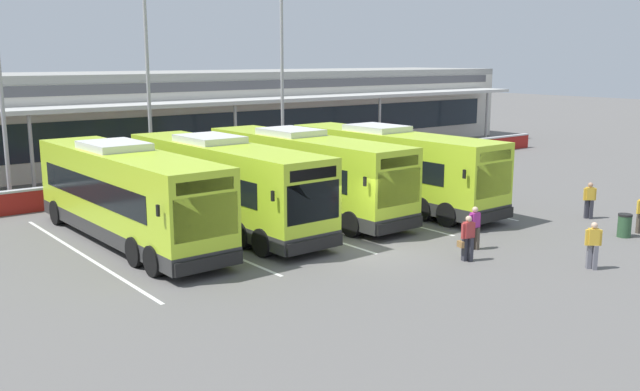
% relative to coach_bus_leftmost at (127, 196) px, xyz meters
% --- Properties ---
extents(ground_plane, '(200.00, 200.00, 0.00)m').
position_rel_coach_bus_leftmost_xyz_m(ground_plane, '(6.32, -6.74, -1.79)').
color(ground_plane, '#605E5B').
extents(terminal_building, '(70.00, 13.00, 6.00)m').
position_rel_coach_bus_leftmost_xyz_m(terminal_building, '(6.32, 20.17, 1.23)').
color(terminal_building, beige).
rests_on(terminal_building, ground).
extents(red_barrier_wall, '(60.00, 0.40, 1.10)m').
position_rel_coach_bus_leftmost_xyz_m(red_barrier_wall, '(6.32, 7.76, -1.23)').
color(red_barrier_wall, maroon).
rests_on(red_barrier_wall, ground).
extents(coach_bus_leftmost, '(3.01, 12.19, 3.78)m').
position_rel_coach_bus_leftmost_xyz_m(coach_bus_leftmost, '(0.00, 0.00, 0.00)').
color(coach_bus_leftmost, '#B7DB2D').
rests_on(coach_bus_leftmost, ground).
extents(coach_bus_left_centre, '(3.01, 12.19, 3.78)m').
position_rel_coach_bus_leftmost_xyz_m(coach_bus_left_centre, '(4.04, -0.30, 0.00)').
color(coach_bus_left_centre, '#B7DB2D').
rests_on(coach_bus_left_centre, ground).
extents(coach_bus_centre, '(3.01, 12.19, 3.78)m').
position_rel_coach_bus_leftmost_xyz_m(coach_bus_centre, '(8.35, -0.14, 0.00)').
color(coach_bus_centre, '#B7DB2D').
rests_on(coach_bus_centre, ground).
extents(coach_bus_right_centre, '(3.01, 12.19, 3.78)m').
position_rel_coach_bus_leftmost_xyz_m(coach_bus_right_centre, '(12.62, -1.35, 0.00)').
color(coach_bus_right_centre, '#B7DB2D').
rests_on(coach_bus_right_centre, ground).
extents(bay_stripe_far_west, '(0.14, 13.00, 0.01)m').
position_rel_coach_bus_leftmost_xyz_m(bay_stripe_far_west, '(-2.08, -0.74, -1.78)').
color(bay_stripe_far_west, silver).
rests_on(bay_stripe_far_west, ground).
extents(bay_stripe_west, '(0.14, 13.00, 0.01)m').
position_rel_coach_bus_leftmost_xyz_m(bay_stripe_west, '(2.12, -0.74, -1.78)').
color(bay_stripe_west, silver).
rests_on(bay_stripe_west, ground).
extents(bay_stripe_mid_west, '(0.14, 13.00, 0.01)m').
position_rel_coach_bus_leftmost_xyz_m(bay_stripe_mid_west, '(6.32, -0.74, -1.78)').
color(bay_stripe_mid_west, silver).
rests_on(bay_stripe_mid_west, ground).
extents(bay_stripe_centre, '(0.14, 13.00, 0.01)m').
position_rel_coach_bus_leftmost_xyz_m(bay_stripe_centre, '(10.52, -0.74, -1.78)').
color(bay_stripe_centre, silver).
rests_on(bay_stripe_centre, ground).
extents(bay_stripe_mid_east, '(0.14, 13.00, 0.01)m').
position_rel_coach_bus_leftmost_xyz_m(bay_stripe_mid_east, '(14.72, -0.74, -1.78)').
color(bay_stripe_mid_east, silver).
rests_on(bay_stripe_mid_east, ground).
extents(pedestrian_with_handbag, '(0.64, 0.41, 1.62)m').
position_rel_coach_bus_leftmost_xyz_m(pedestrian_with_handbag, '(8.20, -9.80, -0.93)').
color(pedestrian_with_handbag, '#33333D').
rests_on(pedestrian_with_handbag, ground).
extents(pedestrian_in_dark_coat, '(0.47, 0.42, 1.62)m').
position_rel_coach_bus_leftmost_xyz_m(pedestrian_in_dark_coat, '(17.52, -8.86, -0.91)').
color(pedestrian_in_dark_coat, '#33333D').
rests_on(pedestrian_in_dark_coat, ground).
extents(pedestrian_near_bin, '(0.53, 0.31, 1.62)m').
position_rel_coach_bus_leftmost_xyz_m(pedestrian_near_bin, '(9.57, -8.98, -0.91)').
color(pedestrian_near_bin, '#4C4238').
rests_on(pedestrian_near_bin, ground).
extents(pedestrian_approaching_bus, '(0.46, 0.43, 1.62)m').
position_rel_coach_bus_leftmost_xyz_m(pedestrian_approaching_bus, '(10.76, -13.02, -0.91)').
color(pedestrian_approaching_bus, slate).
rests_on(pedestrian_approaching_bus, ground).
extents(lamp_post_centre, '(3.24, 0.28, 11.00)m').
position_rel_coach_bus_leftmost_xyz_m(lamp_post_centre, '(5.87, 10.51, 4.50)').
color(lamp_post_centre, '#9E9EA3').
rests_on(lamp_post_centre, ground).
extents(lamp_post_east, '(3.24, 0.28, 11.00)m').
position_rel_coach_bus_leftmost_xyz_m(lamp_post_east, '(14.51, 10.22, 4.50)').
color(lamp_post_east, '#9E9EA3').
rests_on(lamp_post_east, ground).
extents(litter_bin, '(0.54, 0.54, 0.93)m').
position_rel_coach_bus_leftmost_xyz_m(litter_bin, '(15.68, -11.50, -1.32)').
color(litter_bin, '#2D5133').
rests_on(litter_bin, ground).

